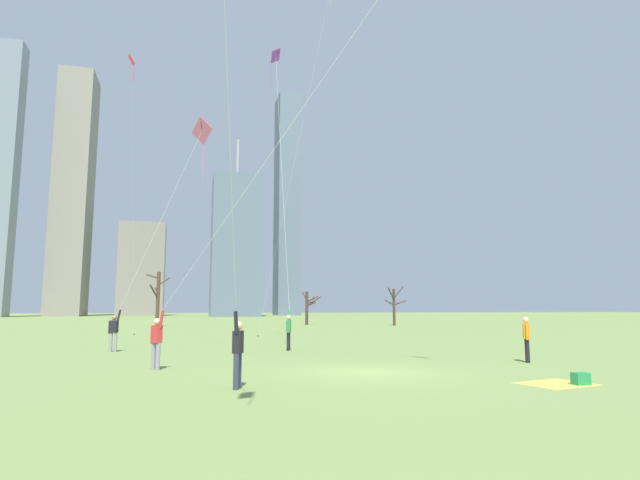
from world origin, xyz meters
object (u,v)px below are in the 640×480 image
object	(u,v)px
kite_flyer_midfield_center_teal	(236,289)
bare_tree_left_of_center	(394,305)
distant_kite_low_near_trees_orange	(319,47)
kite_flyer_midfield_left_purple	(286,269)
kite_flyer_foreground_left_yellow	(212,257)
picnic_spot	(570,381)
distant_kite_drifting_left_red	(132,101)
kite_flyer_foreground_right_pink	(132,289)
bare_tree_leftmost	(308,306)
bystander_far_off_by_trees	(527,337)
bare_tree_center	(158,297)

from	to	relation	value
kite_flyer_midfield_center_teal	bare_tree_left_of_center	bearing A→B (deg)	63.24
distant_kite_low_near_trees_orange	kite_flyer_midfield_left_purple	bearing A→B (deg)	-113.11
kite_flyer_foreground_left_yellow	bare_tree_left_of_center	bearing A→B (deg)	60.30
picnic_spot	kite_flyer_midfield_left_purple	bearing A→B (deg)	110.14
kite_flyer_foreground_left_yellow	picnic_spot	bearing A→B (deg)	-27.12
kite_flyer_foreground_left_yellow	distant_kite_low_near_trees_orange	world-z (taller)	distant_kite_low_near_trees_orange
kite_flyer_midfield_center_teal	distant_kite_drifting_left_red	xyz separation A→B (m)	(-4.83, 21.70, 12.64)
kite_flyer_foreground_left_yellow	distant_kite_low_near_trees_orange	size ratio (longest dim) A/B	0.57
kite_flyer_foreground_right_pink	picnic_spot	size ratio (longest dim) A/B	5.20
kite_flyer_foreground_right_pink	bare_tree_left_of_center	xyz separation A→B (m)	(24.85, 29.41, -0.47)
kite_flyer_midfield_center_teal	distant_kite_drifting_left_red	world-z (taller)	distant_kite_drifting_left_red
kite_flyer_foreground_left_yellow	kite_flyer_foreground_right_pink	bearing A→B (deg)	109.51
picnic_spot	kite_flyer_midfield_center_teal	bearing A→B (deg)	178.34
kite_flyer_midfield_center_teal	distant_kite_low_near_trees_orange	bearing A→B (deg)	71.27
distant_kite_drifting_left_red	bare_tree_left_of_center	xyz separation A→B (m)	(26.23, 20.74, -12.69)
kite_flyer_midfield_center_teal	kite_flyer_foreground_left_yellow	bearing A→B (deg)	94.74
kite_flyer_foreground_left_yellow	bare_tree_leftmost	world-z (taller)	kite_flyer_foreground_left_yellow
distant_kite_drifting_left_red	kite_flyer_midfield_center_teal	bearing A→B (deg)	-77.46
bare_tree_leftmost	bystander_far_off_by_trees	bearing A→B (deg)	-92.39
distant_kite_low_near_trees_orange	bare_tree_center	distance (m)	31.08
kite_flyer_midfield_left_purple	distant_kite_drifting_left_red	bearing A→B (deg)	134.48
kite_flyer_midfield_left_purple	distant_kite_drifting_left_red	world-z (taller)	kite_flyer_midfield_left_purple
kite_flyer_midfield_center_teal	bare_tree_leftmost	world-z (taller)	kite_flyer_midfield_center_teal
picnic_spot	bare_tree_left_of_center	bearing A→B (deg)	73.19
kite_flyer_midfield_center_teal	kite_flyer_midfield_left_purple	distance (m)	13.68
kite_flyer_midfield_left_purple	picnic_spot	bearing A→B (deg)	-69.86
distant_kite_drifting_left_red	bare_tree_leftmost	bearing A→B (deg)	55.76
kite_flyer_foreground_left_yellow	picnic_spot	distance (m)	10.52
distant_kite_drifting_left_red	distant_kite_low_near_trees_orange	bearing A→B (deg)	4.77
kite_flyer_foreground_right_pink	bare_tree_left_of_center	distance (m)	38.51
kite_flyer_midfield_center_teal	bystander_far_off_by_trees	xyz separation A→B (m)	(10.90, 4.74, -1.46)
kite_flyer_foreground_right_pink	bare_tree_leftmost	world-z (taller)	kite_flyer_foreground_right_pink
kite_flyer_foreground_left_yellow	bare_tree_center	bearing A→B (deg)	95.06
kite_flyer_foreground_left_yellow	kite_flyer_midfield_left_purple	bearing A→B (deg)	65.85
kite_flyer_midfield_center_teal	bare_tree_leftmost	bearing A→B (deg)	75.03
bare_tree_center	bare_tree_left_of_center	distance (m)	25.59
kite_flyer_midfield_left_purple	distant_kite_low_near_trees_orange	bearing A→B (deg)	66.89
distant_kite_drifting_left_red	bystander_far_off_by_trees	bearing A→B (deg)	-47.17
distant_kite_low_near_trees_orange	bare_tree_left_of_center	distance (m)	30.33
kite_flyer_foreground_right_pink	bare_tree_left_of_center	size ratio (longest dim) A/B	2.47
kite_flyer_midfield_left_purple	distant_kite_low_near_trees_orange	size ratio (longest dim) A/B	0.70
kite_flyer_midfield_left_purple	kite_flyer_foreground_right_pink	bearing A→B (deg)	-179.30
picnic_spot	bare_tree_leftmost	distance (m)	47.88
picnic_spot	bare_tree_leftmost	bearing A→B (deg)	85.00
kite_flyer_foreground_right_pink	bystander_far_off_by_trees	xyz separation A→B (m)	(14.35, -8.29, -1.88)
picnic_spot	kite_flyer_foreground_right_pink	bearing A→B (deg)	132.00
kite_flyer_foreground_left_yellow	bare_tree_center	xyz separation A→B (m)	(-3.64, 41.13, -0.37)
kite_flyer_midfield_left_purple	bare_tree_left_of_center	size ratio (longest dim) A/B	4.10
kite_flyer_midfield_center_teal	distant_kite_low_near_trees_orange	distance (m)	30.32
kite_flyer_foreground_right_pink	kite_flyer_foreground_left_yellow	distance (m)	9.30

